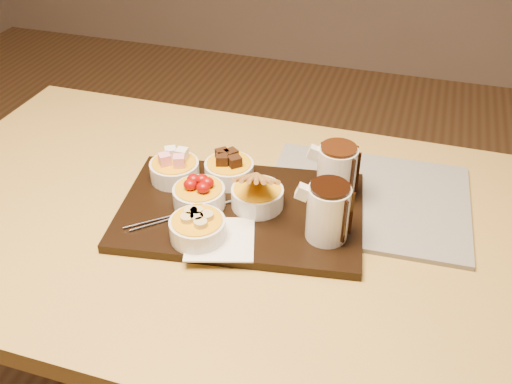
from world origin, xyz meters
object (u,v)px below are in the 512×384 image
(bowl_strawberries, at_px, (199,197))
(pitcher_milk_chocolate, at_px, (337,172))
(dining_table, at_px, (199,248))
(pitcher_dark_chocolate, at_px, (328,213))
(newspaper, at_px, (366,198))
(serving_board, at_px, (241,211))

(bowl_strawberries, relative_size, pitcher_milk_chocolate, 0.97)
(dining_table, relative_size, pitcher_dark_chocolate, 11.63)
(dining_table, xyz_separation_m, pitcher_dark_chocolate, (0.26, -0.02, 0.17))
(bowl_strawberries, height_order, pitcher_dark_chocolate, pitcher_dark_chocolate)
(pitcher_dark_chocolate, bearing_deg, newspaper, 62.92)
(serving_board, bearing_deg, pitcher_dark_chocolate, -19.98)
(serving_board, distance_m, pitcher_milk_chocolate, 0.20)
(serving_board, relative_size, newspaper, 1.15)
(newspaper, bearing_deg, pitcher_dark_chocolate, -111.20)
(pitcher_dark_chocolate, bearing_deg, dining_table, 166.47)
(pitcher_milk_chocolate, distance_m, newspaper, 0.09)
(pitcher_milk_chocolate, bearing_deg, dining_table, -165.43)
(pitcher_milk_chocolate, bearing_deg, serving_board, -158.20)
(pitcher_dark_chocolate, xyz_separation_m, pitcher_milk_chocolate, (-0.01, 0.13, 0.00))
(serving_board, height_order, newspaper, serving_board)
(dining_table, height_order, pitcher_dark_chocolate, pitcher_dark_chocolate)
(dining_table, distance_m, pitcher_dark_chocolate, 0.31)
(pitcher_milk_chocolate, relative_size, newspaper, 0.26)
(dining_table, height_order, newspaper, newspaper)
(dining_table, xyz_separation_m, bowl_strawberries, (0.01, -0.00, 0.14))
(pitcher_milk_chocolate, bearing_deg, newspaper, 11.99)
(bowl_strawberries, distance_m, newspaper, 0.33)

